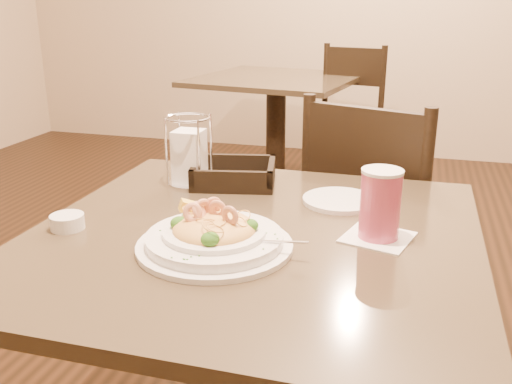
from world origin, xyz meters
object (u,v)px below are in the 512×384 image
(background_table, at_px, (276,116))
(dining_chair_near, at_px, (376,231))
(bread_basket, at_px, (234,176))
(main_table, at_px, (253,331))
(dining_chair_far, at_px, (358,112))
(drink_glass, at_px, (380,205))
(pasta_bowl, at_px, (214,235))
(butter_ramekin, at_px, (67,222))
(side_plate, at_px, (340,200))
(napkin_caddy, at_px, (189,155))

(background_table, distance_m, dining_chair_near, 1.81)
(bread_basket, bearing_deg, main_table, -65.04)
(dining_chair_near, height_order, dining_chair_far, same)
(drink_glass, distance_m, bread_basket, 0.46)
(main_table, height_order, pasta_bowl, pasta_bowl)
(butter_ramekin, bearing_deg, side_plate, 30.98)
(main_table, bearing_deg, side_plate, 57.18)
(background_table, bearing_deg, napkin_caddy, -82.18)
(dining_chair_far, height_order, pasta_bowl, dining_chair_far)
(side_plate, relative_size, butter_ramekin, 2.48)
(pasta_bowl, xyz_separation_m, butter_ramekin, (-0.33, 0.01, -0.01))
(napkin_caddy, distance_m, butter_ramekin, 0.38)
(background_table, height_order, dining_chair_far, dining_chair_far)
(pasta_bowl, relative_size, bread_basket, 1.41)
(dining_chair_far, bearing_deg, drink_glass, 109.09)
(bread_basket, height_order, butter_ramekin, bread_basket)
(bread_basket, bearing_deg, dining_chair_far, 88.08)
(dining_chair_far, bearing_deg, pasta_bowl, 102.53)
(pasta_bowl, bearing_deg, dining_chair_far, 90.19)
(background_table, distance_m, drink_glass, 2.43)
(bread_basket, bearing_deg, background_table, 100.91)
(pasta_bowl, bearing_deg, background_table, 101.18)
(dining_chair_near, height_order, side_plate, dining_chair_near)
(main_table, height_order, butter_ramekin, butter_ramekin)
(napkin_caddy, height_order, butter_ramekin, napkin_caddy)
(main_table, height_order, side_plate, side_plate)
(napkin_caddy, bearing_deg, pasta_bowl, -61.46)
(drink_glass, bearing_deg, background_table, 108.74)
(dining_chair_near, xyz_separation_m, drink_glass, (0.04, -0.63, 0.32))
(background_table, relative_size, side_plate, 5.98)
(drink_glass, xyz_separation_m, side_plate, (-0.10, 0.19, -0.07))
(dining_chair_near, distance_m, drink_glass, 0.70)
(dining_chair_near, bearing_deg, bread_basket, 66.44)
(background_table, height_order, dining_chair_near, dining_chair_near)
(dining_chair_far, height_order, napkin_caddy, dining_chair_far)
(drink_glass, relative_size, side_plate, 0.89)
(dining_chair_near, relative_size, side_plate, 5.40)
(dining_chair_far, relative_size, drink_glass, 6.03)
(background_table, height_order, side_plate, side_plate)
(dining_chair_near, bearing_deg, main_table, 91.81)
(dining_chair_far, height_order, bread_basket, dining_chair_far)
(background_table, xyz_separation_m, side_plate, (0.67, -2.10, 0.24))
(dining_chair_near, bearing_deg, pasta_bowl, 90.56)
(side_plate, bearing_deg, dining_chair_far, 94.85)
(napkin_caddy, distance_m, side_plate, 0.40)
(bread_basket, height_order, side_plate, bread_basket)
(background_table, relative_size, drink_glass, 6.68)
(main_table, height_order, dining_chair_far, dining_chair_far)
(main_table, distance_m, bread_basket, 0.41)
(bread_basket, relative_size, side_plate, 1.37)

